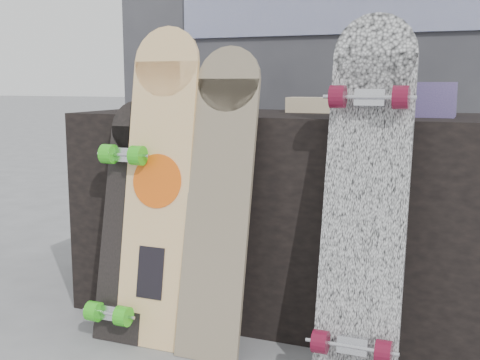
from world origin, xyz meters
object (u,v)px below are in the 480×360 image
at_px(longboard_geisha, 159,177).
at_px(longboard_celtic, 219,191).
at_px(skateboard_dark, 124,219).
at_px(vendor_table, 282,214).
at_px(longboard_cascadia, 365,193).

relative_size(longboard_geisha, longboard_celtic, 1.07).
relative_size(longboard_celtic, skateboard_dark, 1.22).
distance_m(longboard_geisha, longboard_celtic, 0.24).
relative_size(vendor_table, skateboard_dark, 1.87).
height_order(longboard_geisha, longboard_cascadia, longboard_cascadia).
bearing_deg(longboard_cascadia, longboard_geisha, 177.75).
relative_size(vendor_table, longboard_celtic, 1.53).
height_order(vendor_table, longboard_celtic, longboard_celtic).
bearing_deg(longboard_celtic, longboard_cascadia, -2.59).
xyz_separation_m(longboard_geisha, skateboard_dark, (-0.12, -0.04, -0.16)).
bearing_deg(longboard_geisha, skateboard_dark, -163.64).
bearing_deg(longboard_geisha, longboard_celtic, -1.54).
relative_size(longboard_geisha, skateboard_dark, 1.31).
bearing_deg(vendor_table, longboard_geisha, -129.83).
distance_m(vendor_table, longboard_geisha, 0.55).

